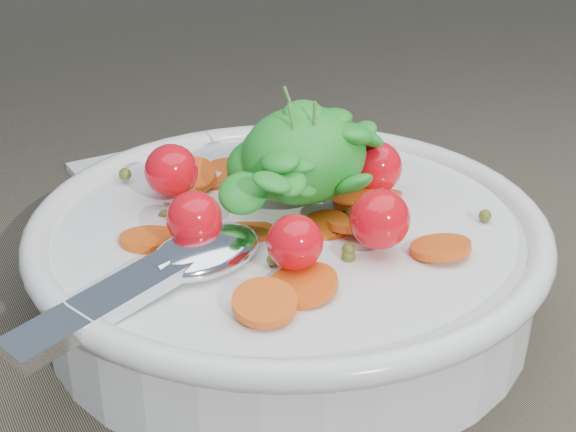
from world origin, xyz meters
TOP-DOWN VIEW (x-y plane):
  - ground at (0.00, 0.00)m, footprint 6.00×6.00m
  - bowl at (0.02, -0.01)m, footprint 0.33×0.31m
  - napkin at (0.04, 0.19)m, footprint 0.17×0.15m

SIDE VIEW (x-z plane):
  - ground at x=0.00m, z-range 0.00..0.00m
  - napkin at x=0.04m, z-range 0.00..0.01m
  - bowl at x=0.02m, z-range -0.03..0.10m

